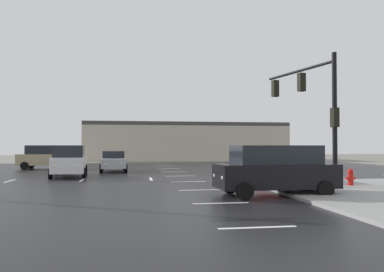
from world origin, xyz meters
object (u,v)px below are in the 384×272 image
at_px(traffic_signal_mast, 314,100).
at_px(suv_navy, 296,156).
at_px(suv_tan, 48,156).
at_px(suv_white, 69,160).
at_px(sedan_silver, 113,161).
at_px(sedan_red, 277,167).
at_px(suv_black, 275,169).
at_px(fire_hydrant, 351,177).

height_order(traffic_signal_mast, suv_navy, traffic_signal_mast).
bearing_deg(suv_tan, suv_white, -69.13).
distance_m(traffic_signal_mast, suv_white, 15.59).
xyz_separation_m(sedan_silver, sedan_red, (9.50, -10.15, 0.00)).
distance_m(suv_black, suv_white, 14.78).
bearing_deg(suv_navy, suv_tan, 83.12).
height_order(sedan_silver, suv_navy, suv_navy).
height_order(traffic_signal_mast, sedan_silver, traffic_signal_mast).
bearing_deg(sedan_silver, traffic_signal_mast, 36.04).
bearing_deg(suv_white, sedan_red, 60.55).
relative_size(traffic_signal_mast, suv_tan, 1.28).
bearing_deg(traffic_signal_mast, sedan_red, 6.43).
bearing_deg(fire_hydrant, suv_tan, 135.17).
distance_m(fire_hydrant, sedan_red, 4.18).
bearing_deg(traffic_signal_mast, suv_navy, -34.24).
xyz_separation_m(traffic_signal_mast, suv_tan, (-16.19, 16.65, -3.20)).
distance_m(suv_black, suv_navy, 20.15).
bearing_deg(suv_white, sedan_silver, 146.24).
bearing_deg(suv_tan, sedan_red, -42.07).
distance_m(traffic_signal_mast, sedan_red, 4.39).
height_order(traffic_signal_mast, suv_white, traffic_signal_mast).
xyz_separation_m(sedan_silver, suv_navy, (16.15, 2.29, 0.24)).
bearing_deg(fire_hydrant, traffic_signal_mast, 148.97).
distance_m(fire_hydrant, suv_white, 16.93).
distance_m(fire_hydrant, sedan_silver, 18.03).
height_order(suv_black, sedan_red, suv_black).
bearing_deg(suv_navy, suv_white, 107.93).
bearing_deg(suv_white, suv_navy, 105.31).
xyz_separation_m(traffic_signal_mast, suv_navy, (5.72, 15.02, -3.20)).
distance_m(fire_hydrant, suv_navy, 16.46).
relative_size(sedan_silver, suv_navy, 0.94).
relative_size(traffic_signal_mast, fire_hydrant, 7.85).
relative_size(traffic_signal_mast, suv_black, 1.27).
relative_size(sedan_red, suv_navy, 0.94).
height_order(suv_black, suv_white, same).
bearing_deg(traffic_signal_mast, suv_white, 44.99).
height_order(sedan_silver, suv_black, suv_black).
distance_m(fire_hydrant, suv_tan, 24.84).
distance_m(sedan_silver, sedan_red, 13.90).
relative_size(sedan_silver, sedan_red, 1.00).
bearing_deg(sedan_red, suv_white, 63.41).
bearing_deg(sedan_silver, suv_white, -31.79).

